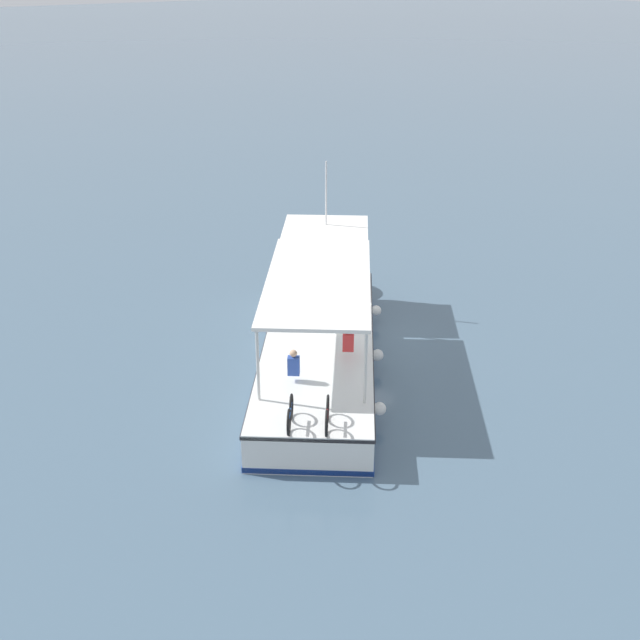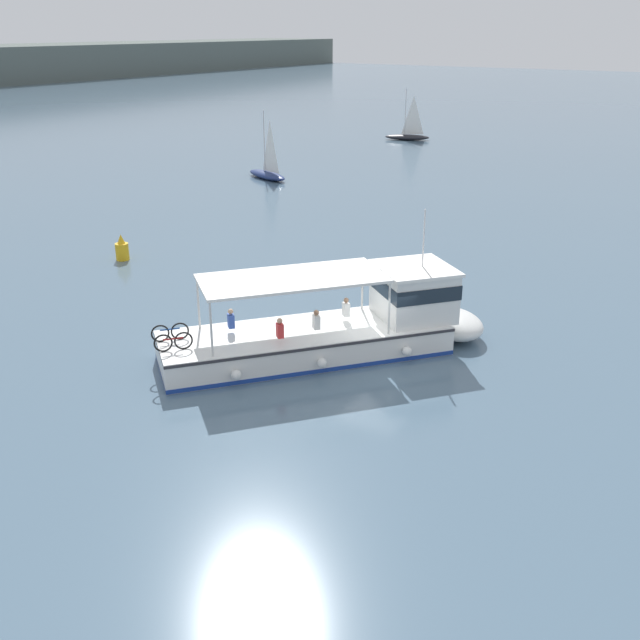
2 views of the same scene
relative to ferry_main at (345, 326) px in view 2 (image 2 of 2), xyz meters
name	(u,v)px [view 2 (image 2 of 2)]	position (x,y,z in m)	size (l,w,h in m)	color
ground_plane	(378,356)	(0.26, -1.28, -1.02)	(400.00, 400.00, 0.00)	slate
ferry_main	(345,326)	(0.00, 0.00, 0.00)	(11.82, 10.41, 5.32)	white
sailboat_outer_anchorage	(408,135)	(51.75, 23.42, -0.47)	(3.10, 4.97, 5.40)	#232328
sailboat_horizon_west	(267,172)	(25.75, 23.06, -0.47)	(3.00, 4.99, 5.40)	navy
channel_buoy	(122,250)	(3.64, 16.11, -0.45)	(0.70, 0.70, 1.40)	gold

